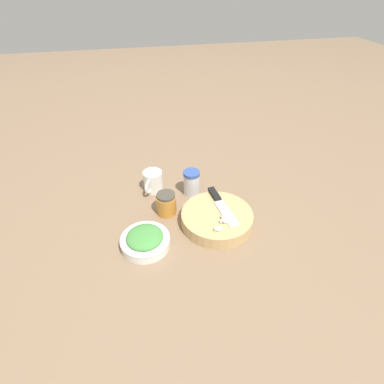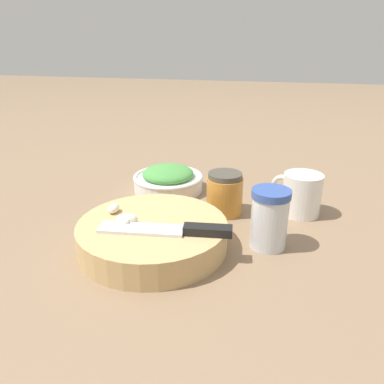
% 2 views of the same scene
% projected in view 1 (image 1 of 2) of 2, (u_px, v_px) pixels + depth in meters
% --- Properties ---
extents(ground_plane, '(5.00, 5.00, 0.00)m').
position_uv_depth(ground_plane, '(183.00, 207.00, 1.07)').
color(ground_plane, '#7F664C').
extents(cutting_board, '(0.24, 0.24, 0.04)m').
position_uv_depth(cutting_board, '(217.00, 218.00, 0.99)').
color(cutting_board, tan).
rests_on(cutting_board, ground_plane).
extents(chef_knife, '(0.05, 0.20, 0.01)m').
position_uv_depth(chef_knife, '(220.00, 204.00, 1.01)').
color(chef_knife, black).
rests_on(chef_knife, cutting_board).
extents(garlic_cloves, '(0.06, 0.06, 0.02)m').
position_uv_depth(garlic_cloves, '(222.00, 222.00, 0.93)').
color(garlic_cloves, '#F2DCCB').
rests_on(garlic_cloves, cutting_board).
extents(herb_bowl, '(0.15, 0.15, 0.05)m').
position_uv_depth(herb_bowl, '(145.00, 240.00, 0.91)').
color(herb_bowl, silver).
rests_on(herb_bowl, ground_plane).
extents(spice_jar, '(0.06, 0.06, 0.10)m').
position_uv_depth(spice_jar, '(191.00, 183.00, 1.10)').
color(spice_jar, silver).
rests_on(spice_jar, ground_plane).
extents(coffee_mug, '(0.07, 0.10, 0.08)m').
position_uv_depth(coffee_mug, '(153.00, 181.00, 1.12)').
color(coffee_mug, silver).
rests_on(coffee_mug, ground_plane).
extents(honey_jar, '(0.07, 0.07, 0.08)m').
position_uv_depth(honey_jar, '(166.00, 204.00, 1.02)').
color(honey_jar, '#BC7A2D').
rests_on(honey_jar, ground_plane).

